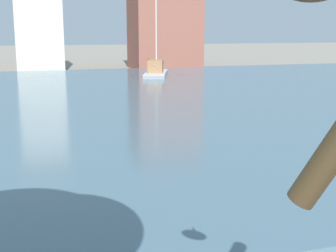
{
  "coord_description": "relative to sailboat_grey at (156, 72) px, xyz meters",
  "views": [
    {
      "loc": [
        -3.5,
        0.1,
        4.71
      ],
      "look_at": [
        0.11,
        11.7,
        2.2
      ],
      "focal_mm": 49.92,
      "sensor_mm": 36.0,
      "label": 1
    }
  ],
  "objects": [
    {
      "name": "townhouse_wide_warehouse",
      "position": [
        4.32,
        11.44,
        5.52
      ],
      "size": [
        8.25,
        6.43,
        12.2
      ],
      "color": "#8E5142",
      "rests_on": "ground"
    },
    {
      "name": "townhouse_narrow_midrow",
      "position": [
        -10.67,
        12.76,
        5.3
      ],
      "size": [
        5.27,
        7.88,
        11.75
      ],
      "color": "beige",
      "rests_on": "ground"
    },
    {
      "name": "sailboat_grey",
      "position": [
        0.0,
        0.0,
        0.0
      ],
      "size": [
        4.44,
        8.04,
        8.86
      ],
      "color": "#939399",
      "rests_on": "ground"
    },
    {
      "name": "harbor_water",
      "position": [
        -9.18,
        -14.02,
        -0.46
      ],
      "size": [
        87.54,
        46.14,
        0.27
      ],
      "primitive_type": "cube",
      "color": "#476675",
      "rests_on": "ground"
    }
  ]
}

